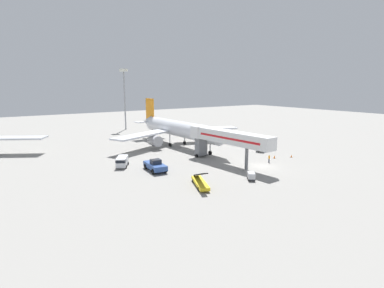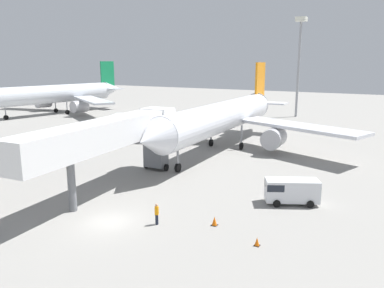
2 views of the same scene
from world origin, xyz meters
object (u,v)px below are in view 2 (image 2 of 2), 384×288
at_px(safety_cone_bravo, 257,242).
at_px(service_van_near_right, 290,190).
at_px(jet_bridge, 115,135).
at_px(pushback_tug, 37,155).
at_px(airplane_at_gate, 225,117).
at_px(safety_cone_alpha, 214,221).
at_px(ground_crew_worker_foreground, 157,213).
at_px(airplane_background, 59,94).
at_px(service_van_near_left, 55,141).
at_px(apron_light_mast, 300,47).

bearing_deg(safety_cone_bravo, service_van_near_right, 91.19).
relative_size(jet_bridge, pushback_tug, 3.34).
height_order(airplane_at_gate, safety_cone_alpha, airplane_at_gate).
xyz_separation_m(ground_crew_worker_foreground, safety_cone_alpha, (4.18, 2.12, -0.57)).
distance_m(service_van_near_right, airplane_background, 77.01).
relative_size(service_van_near_right, ground_crew_worker_foreground, 2.93).
bearing_deg(safety_cone_alpha, ground_crew_worker_foreground, -153.14).
bearing_deg(service_van_near_right, airplane_at_gate, 129.53).
xyz_separation_m(airplane_at_gate, service_van_near_left, (-22.21, -13.10, -3.65)).
bearing_deg(service_van_near_right, apron_light_mast, 103.73).
distance_m(airplane_at_gate, apron_light_mast, 42.06).
bearing_deg(safety_cone_bravo, airplane_background, 147.64).
distance_m(airplane_at_gate, safety_cone_alpha, 28.53).
height_order(service_van_near_left, apron_light_mast, apron_light_mast).
bearing_deg(safety_cone_bravo, jet_bridge, 164.29).
distance_m(jet_bridge, safety_cone_bravo, 18.53).
relative_size(jet_bridge, apron_light_mast, 1.00).
bearing_deg(safety_cone_alpha, airplane_at_gate, 112.86).
height_order(ground_crew_worker_foreground, safety_cone_bravo, ground_crew_worker_foreground).
bearing_deg(pushback_tug, apron_light_mast, 73.02).
height_order(airplane_at_gate, jet_bridge, airplane_at_gate).
height_order(ground_crew_worker_foreground, apron_light_mast, apron_light_mast).
bearing_deg(safety_cone_alpha, pushback_tug, 167.99).
relative_size(airplane_background, apron_light_mast, 1.88).
bearing_deg(airplane_background, safety_cone_bravo, -32.36).
relative_size(pushback_tug, safety_cone_alpha, 9.20).
distance_m(service_van_near_right, service_van_near_left, 37.49).
xyz_separation_m(safety_cone_bravo, airplane_background, (-69.06, 43.75, 4.64)).
bearing_deg(service_van_near_right, service_van_near_left, 172.32).
distance_m(jet_bridge, safety_cone_alpha, 14.29).
distance_m(ground_crew_worker_foreground, safety_cone_alpha, 4.72).
distance_m(safety_cone_bravo, airplane_background, 81.89).
xyz_separation_m(jet_bridge, airplane_background, (-52.00, 38.96, -0.78)).
xyz_separation_m(pushback_tug, safety_cone_alpha, (28.71, -6.11, -0.76)).
bearing_deg(pushback_tug, safety_cone_bravo, -13.22).
bearing_deg(apron_light_mast, pushback_tug, -106.98).
bearing_deg(apron_light_mast, ground_crew_worker_foreground, -84.89).
bearing_deg(service_van_near_left, airplane_background, 137.30).
relative_size(airplane_at_gate, safety_cone_bravo, 68.14).
relative_size(ground_crew_worker_foreground, airplane_background, 0.04).
distance_m(pushback_tug, airplane_background, 51.18).
height_order(jet_bridge, apron_light_mast, apron_light_mast).
bearing_deg(airplane_at_gate, ground_crew_worker_foreground, -76.46).
bearing_deg(ground_crew_worker_foreground, pushback_tug, 161.47).
bearing_deg(service_van_near_left, pushback_tug, -56.67).
bearing_deg(jet_bridge, service_van_near_left, 154.48).
xyz_separation_m(pushback_tug, service_van_near_left, (-4.44, 6.75, 0.10)).
distance_m(service_van_near_right, safety_cone_bravo, 9.53).
relative_size(service_van_near_left, airplane_background, 0.12).
distance_m(service_van_near_left, apron_light_mast, 60.15).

